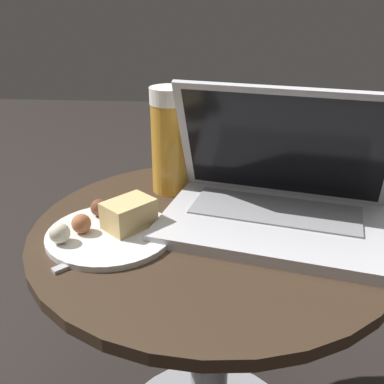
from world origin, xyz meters
TOP-DOWN VIEW (x-y plane):
  - table at (0.00, 0.00)m, footprint 0.57×0.57m
  - laptop at (0.10, 0.02)m, footprint 0.38×0.29m
  - beer_glass at (-0.08, 0.14)m, footprint 0.07×0.07m
  - snack_plate at (-0.15, -0.04)m, footprint 0.19×0.19m
  - fork at (-0.13, -0.07)m, footprint 0.14×0.15m

SIDE VIEW (x-z plane):
  - table at x=0.00m, z-range 0.09..0.57m
  - fork at x=-0.13m, z-range 0.48..0.49m
  - snack_plate at x=-0.15m, z-range 0.47..0.52m
  - laptop at x=0.10m, z-range 0.42..0.64m
  - beer_glass at x=-0.08m, z-range 0.48..0.68m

